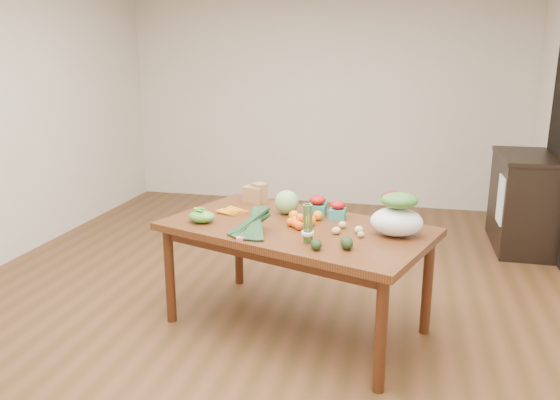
% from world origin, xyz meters
% --- Properties ---
extents(floor, '(6.00, 6.00, 0.00)m').
position_xyz_m(floor, '(0.00, 0.00, 0.00)').
color(floor, brown).
rests_on(floor, ground).
extents(room_walls, '(5.02, 6.02, 2.70)m').
position_xyz_m(room_walls, '(0.00, 0.00, 1.35)').
color(room_walls, silver).
rests_on(room_walls, floor).
extents(dining_table, '(1.98, 1.51, 0.75)m').
position_xyz_m(dining_table, '(0.37, -0.46, 0.38)').
color(dining_table, '#562F14').
rests_on(dining_table, floor).
extents(cabinet, '(0.52, 1.02, 0.94)m').
position_xyz_m(cabinet, '(2.22, 1.71, 0.47)').
color(cabinet, black).
rests_on(cabinet, floor).
extents(dish_towel, '(0.02, 0.28, 0.45)m').
position_xyz_m(dish_towel, '(1.96, 1.40, 0.55)').
color(dish_towel, white).
rests_on(dish_towel, cabinet).
extents(paper_bag, '(0.26, 0.24, 0.15)m').
position_xyz_m(paper_bag, '(-0.08, 0.07, 0.83)').
color(paper_bag, '#966743').
rests_on(paper_bag, dining_table).
extents(cabbage, '(0.17, 0.17, 0.17)m').
position_xyz_m(cabbage, '(0.24, -0.19, 0.84)').
color(cabbage, '#86B065').
rests_on(cabbage, dining_table).
extents(strawberry_basket_a, '(0.16, 0.16, 0.11)m').
position_xyz_m(strawberry_basket_a, '(0.46, -0.17, 0.81)').
color(strawberry_basket_a, '#BB120C').
rests_on(strawberry_basket_a, dining_table).
extents(strawberry_basket_b, '(0.14, 0.14, 0.10)m').
position_xyz_m(strawberry_basket_b, '(0.62, -0.23, 0.80)').
color(strawberry_basket_b, red).
rests_on(strawberry_basket_b, dining_table).
extents(orange_a, '(0.07, 0.07, 0.07)m').
position_xyz_m(orange_a, '(0.33, -0.35, 0.79)').
color(orange_a, orange).
rests_on(orange_a, dining_table).
extents(orange_b, '(0.07, 0.07, 0.07)m').
position_xyz_m(orange_b, '(0.49, -0.30, 0.78)').
color(orange_b, orange).
rests_on(orange_b, dining_table).
extents(orange_c, '(0.08, 0.08, 0.08)m').
position_xyz_m(orange_c, '(0.46, -0.44, 0.79)').
color(orange_c, orange).
rests_on(orange_c, dining_table).
extents(mandarin_cluster, '(0.23, 0.23, 0.09)m').
position_xyz_m(mandarin_cluster, '(0.40, -0.48, 0.80)').
color(mandarin_cluster, orange).
rests_on(mandarin_cluster, dining_table).
extents(carrots, '(0.27, 0.25, 0.03)m').
position_xyz_m(carrots, '(-0.13, -0.27, 0.76)').
color(carrots, orange).
rests_on(carrots, dining_table).
extents(snap_pea_bag, '(0.19, 0.14, 0.08)m').
position_xyz_m(snap_pea_bag, '(-0.28, -0.54, 0.79)').
color(snap_pea_bag, '#579933').
rests_on(snap_pea_bag, dining_table).
extents(kale_bunch, '(0.44, 0.48, 0.16)m').
position_xyz_m(kale_bunch, '(0.12, -0.74, 0.83)').
color(kale_bunch, black).
rests_on(kale_bunch, dining_table).
extents(asparagus_bundle, '(0.11, 0.14, 0.26)m').
position_xyz_m(asparagus_bundle, '(0.51, -0.79, 0.88)').
color(asparagus_bundle, '#5D873E').
rests_on(asparagus_bundle, dining_table).
extents(potato_a, '(0.05, 0.05, 0.05)m').
position_xyz_m(potato_a, '(0.65, -0.58, 0.77)').
color(potato_a, tan).
rests_on(potato_a, dining_table).
extents(potato_b, '(0.05, 0.05, 0.04)m').
position_xyz_m(potato_b, '(0.66, -0.56, 0.77)').
color(potato_b, tan).
rests_on(potato_b, dining_table).
extents(potato_c, '(0.06, 0.05, 0.05)m').
position_xyz_m(potato_c, '(0.80, -0.54, 0.78)').
color(potato_c, tan).
rests_on(potato_c, dining_table).
extents(potato_d, '(0.06, 0.05, 0.05)m').
position_xyz_m(potato_d, '(0.68, -0.45, 0.77)').
color(potato_d, tan).
rests_on(potato_d, dining_table).
extents(potato_e, '(0.05, 0.04, 0.04)m').
position_xyz_m(potato_e, '(0.82, -0.61, 0.77)').
color(potato_e, tan).
rests_on(potato_e, dining_table).
extents(avocado_a, '(0.09, 0.11, 0.07)m').
position_xyz_m(avocado_a, '(0.58, -0.90, 0.78)').
color(avocado_a, black).
rests_on(avocado_a, dining_table).
extents(avocado_b, '(0.11, 0.13, 0.08)m').
position_xyz_m(avocado_b, '(0.75, -0.85, 0.79)').
color(avocado_b, black).
rests_on(avocado_b, dining_table).
extents(salad_bag, '(0.40, 0.35, 0.26)m').
position_xyz_m(salad_bag, '(1.03, -0.52, 0.88)').
color(salad_bag, white).
rests_on(salad_bag, dining_table).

